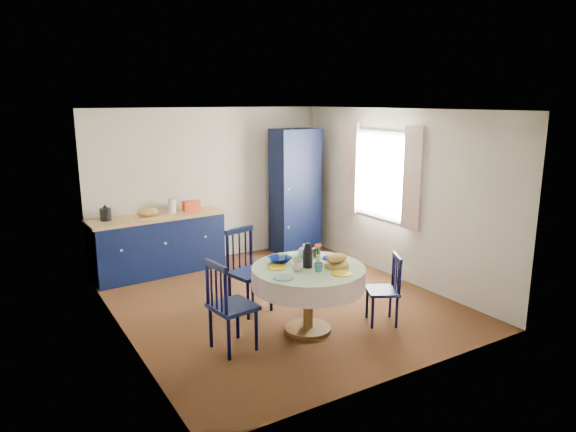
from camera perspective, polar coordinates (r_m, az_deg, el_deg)
name	(u,v)px	position (r m, az deg, el deg)	size (l,w,h in m)	color
floor	(279,301)	(6.92, -0.99, -9.44)	(4.50, 4.50, 0.00)	black
ceiling	(278,110)	(6.40, -1.08, 11.75)	(4.50, 4.50, 0.00)	white
wall_back	(210,185)	(8.53, -8.66, 3.42)	(4.00, 0.02, 2.50)	beige
wall_left	(119,229)	(5.83, -18.29, -1.42)	(0.02, 4.50, 2.50)	beige
wall_right	(396,195)	(7.73, 11.91, 2.32)	(0.02, 4.50, 2.50)	beige
window	(381,174)	(7.87, 10.27, 4.61)	(0.10, 1.74, 1.45)	white
kitchen_counter	(158,244)	(8.11, -14.22, -2.98)	(2.07, 0.76, 1.15)	black
pantry_cabinet	(295,192)	(8.84, 0.80, 2.73)	(0.76, 0.56, 2.14)	black
dining_table	(309,277)	(5.85, 2.33, -6.81)	(1.29, 1.29, 1.06)	#533D17
chair_left	(229,305)	(5.50, -6.55, -9.80)	(0.48, 0.50, 1.01)	black
chair_far	(248,270)	(6.49, -4.50, -5.99)	(0.56, 0.54, 1.05)	black
chair_right	(385,289)	(6.25, 10.77, -7.97)	(0.49, 0.50, 0.84)	black
mug_a	(297,266)	(5.68, 1.03, -5.56)	(0.13, 0.13, 0.10)	silver
mug_b	(318,267)	(5.64, 3.39, -5.70)	(0.11, 0.11, 0.10)	#2D6F71
mug_c	(316,254)	(6.15, 3.12, -4.20)	(0.11, 0.11, 0.09)	black
mug_d	(282,257)	(6.01, -0.68, -4.58)	(0.09, 0.09, 0.09)	silver
cobalt_bowl	(280,259)	(5.96, -0.94, -4.85)	(0.26, 0.26, 0.06)	navy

